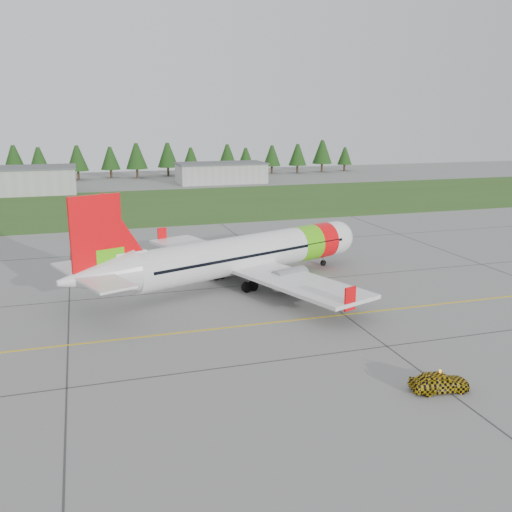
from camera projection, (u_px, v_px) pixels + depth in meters
name	position (u px, v px, depth m)	size (l,w,h in m)	color
ground	(271.00, 362.00, 43.80)	(320.00, 320.00, 0.00)	gray
aircraft	(242.00, 255.00, 63.47)	(36.08, 34.30, 11.39)	white
follow_me_car	(441.00, 364.00, 38.64)	(1.64, 1.39, 4.07)	gold
grass_strip	(147.00, 205.00, 119.84)	(320.00, 50.00, 0.03)	#30561E
taxi_guideline	(243.00, 326.00, 51.22)	(120.00, 0.25, 0.02)	gold
hangar_west	(6.00, 182.00, 136.48)	(32.00, 14.00, 6.00)	#A8A8A3
hangar_east	(221.00, 173.00, 159.79)	(24.00, 12.00, 5.20)	#A8A8A3
treeline	(124.00, 161.00, 170.58)	(160.00, 8.00, 10.00)	#1C3F14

